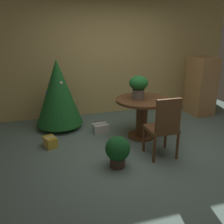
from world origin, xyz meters
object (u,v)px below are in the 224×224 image
flower_vase (138,85)px  wooden_chair_near (164,125)px  gift_box_gold (50,142)px  gift_box_cream (100,128)px  holiday_tree (58,92)px  wooden_cabinet (201,86)px  round_dining_table (142,111)px  potted_plant (118,150)px

flower_vase → wooden_chair_near: bearing=-85.2°
gift_box_gold → gift_box_cream: size_ratio=0.96×
gift_box_gold → wooden_chair_near: bearing=-28.2°
holiday_tree → wooden_cabinet: size_ratio=1.05×
round_dining_table → holiday_tree: 1.70m
potted_plant → wooden_cabinet: bearing=33.6°
gift_box_gold → holiday_tree: bearing=72.8°
flower_vase → wooden_chair_near: (0.07, -0.88, -0.44)m
wooden_chair_near → wooden_cabinet: wooden_cabinet is taller
holiday_tree → round_dining_table: bearing=-32.6°
holiday_tree → gift_box_cream: holiday_tree is taller
flower_vase → potted_plant: size_ratio=0.89×
gift_box_gold → potted_plant: 1.34m
wooden_cabinet → potted_plant: (-2.62, -1.74, -0.40)m
round_dining_table → holiday_tree: (-1.42, 0.91, 0.24)m
holiday_tree → potted_plant: 1.97m
round_dining_table → gift_box_cream: size_ratio=3.14×
round_dining_table → potted_plant: round_dining_table is taller
wooden_chair_near → gift_box_cream: wooden_chair_near is taller
flower_vase → potted_plant: bearing=-126.6°
flower_vase → wooden_cabinet: size_ratio=0.32×
wooden_chair_near → gift_box_gold: 1.96m
round_dining_table → flower_vase: flower_vase is taller
holiday_tree → wooden_cabinet: holiday_tree is taller
round_dining_table → wooden_cabinet: size_ratio=0.74×
wooden_chair_near → gift_box_gold: wooden_chair_near is taller
potted_plant → wooden_chair_near: bearing=3.7°
round_dining_table → potted_plant: size_ratio=2.07×
holiday_tree → flower_vase: bearing=-32.8°
gift_box_cream → potted_plant: size_ratio=0.66×
wooden_chair_near → round_dining_table: bearing=90.0°
gift_box_gold → wooden_cabinet: bearing=12.6°
wooden_chair_near → gift_box_gold: bearing=151.8°
wooden_chair_near → wooden_cabinet: 2.52m
round_dining_table → flower_vase: (-0.07, 0.04, 0.48)m
gift_box_gold → gift_box_cream: (0.99, 0.36, -0.00)m
flower_vase → gift_box_cream: (-0.62, 0.38, -0.91)m
round_dining_table → potted_plant: 1.20m
gift_box_gold → gift_box_cream: 1.05m
round_dining_table → holiday_tree: bearing=147.4°
gift_box_cream → holiday_tree: bearing=146.3°
gift_box_gold → potted_plant: bearing=-46.1°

